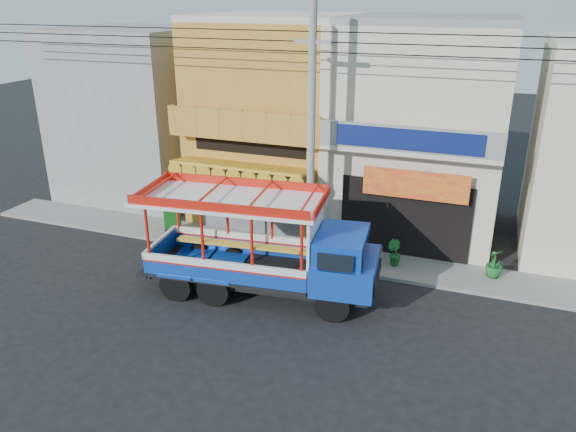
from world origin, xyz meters
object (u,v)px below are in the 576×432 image
object	(u,v)px
utility_pole	(316,125)
potted_plant_c	(494,263)
potted_plant_b	(394,253)
songthaew_truck	(276,248)
green_sign	(173,221)

from	to	relation	value
utility_pole	potted_plant_c	size ratio (longest dim) A/B	28.17
utility_pole	potted_plant_b	distance (m)	5.27
utility_pole	songthaew_truck	xyz separation A→B (m)	(-0.39, -2.55, -3.36)
utility_pole	potted_plant_c	world-z (taller)	utility_pole
utility_pole	green_sign	bearing A→B (deg)	174.76
potted_plant_c	green_sign	bearing A→B (deg)	-54.77
potted_plant_b	potted_plant_c	xyz separation A→B (m)	(3.29, 0.29, 0.04)
songthaew_truck	green_sign	world-z (taller)	songthaew_truck
utility_pole	green_sign	size ratio (longest dim) A/B	25.92
potted_plant_c	utility_pole	bearing A→B (deg)	-47.47
green_sign	potted_plant_c	world-z (taller)	green_sign
green_sign	potted_plant_c	size ratio (longest dim) A/B	1.09
songthaew_truck	potted_plant_b	bearing A→B (deg)	46.23
utility_pole	songthaew_truck	bearing A→B (deg)	-98.79
songthaew_truck	potted_plant_c	distance (m)	7.40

